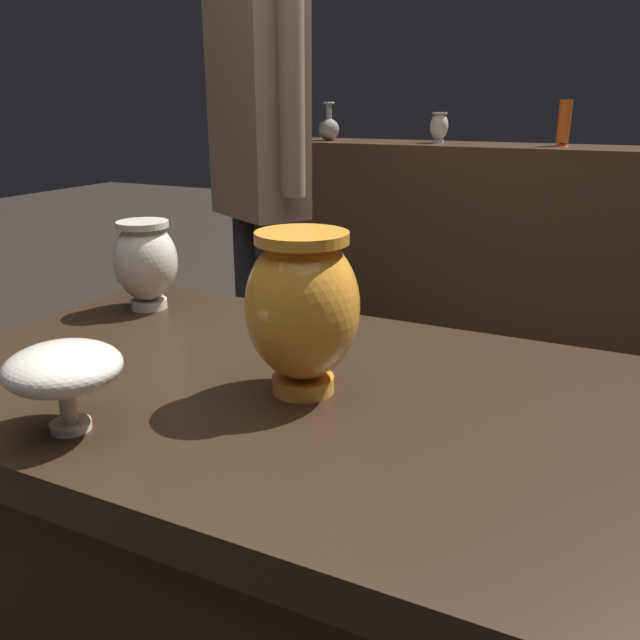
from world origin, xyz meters
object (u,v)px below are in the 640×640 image
Objects in this scene: shelf_vase_center at (564,124)px; visitor_near_left at (259,162)px; vase_left_accent at (63,370)px; shelf_vase_far_left at (329,128)px; vase_centerpiece at (302,307)px; vase_tall_behind at (146,261)px; shelf_vase_left at (439,126)px.

visitor_near_left is (-0.73, -1.19, -0.09)m from shelf_vase_center.
shelf_vase_far_left is (-0.80, 2.40, 0.17)m from vase_left_accent.
vase_centerpiece reaches higher than vase_tall_behind.
vase_left_accent is 0.77× the size of shelf_vase_far_left.
visitor_near_left is at bearing 111.55° from vase_left_accent.
shelf_vase_center is at bearing 77.04° from vase_tall_behind.
vase_centerpiece is at bearing -77.93° from shelf_vase_left.
vase_left_accent is at bearing -83.40° from shelf_vase_left.
shelf_vase_far_left is 1.19m from visitor_near_left.
vase_left_accent is 2.47m from shelf_vase_center.
vase_tall_behind is 1.25× the size of shelf_vase_left.
vase_centerpiece is at bearing -25.26° from vase_tall_behind.
shelf_vase_center reaches higher than shelf_vase_far_left.
shelf_vase_far_left is at bearing 108.46° from vase_left_accent.
shelf_vase_center is 1.40m from visitor_near_left.
shelf_vase_far_left is (-1.04, -0.05, -0.03)m from shelf_vase_center.
shelf_vase_left is 0.08× the size of visitor_near_left.
shelf_vase_left is (-0.48, 2.23, 0.14)m from vase_centerpiece.
visitor_near_left is at bearing -121.66° from shelf_vase_center.
shelf_vase_center reaches higher than vase_left_accent.
vase_tall_behind reaches higher than vase_left_accent.
vase_left_accent is at bearing 142.21° from visitor_near_left.
shelf_vase_far_left is at bearing -44.42° from visitor_near_left.
shelf_vase_center is (0.47, 2.04, 0.19)m from vase_tall_behind.
shelf_vase_left reaches higher than vase_centerpiece.
vase_centerpiece is 1.26m from visitor_near_left.
shelf_vase_left reaches higher than vase_tall_behind.
vase_centerpiece is at bearing 154.15° from visitor_near_left.
shelf_vase_left is at bearing 4.26° from shelf_vase_far_left.
shelf_vase_left is at bearing -69.64° from visitor_near_left.
vase_tall_behind is 0.89× the size of shelf_vase_center.
visitor_near_left reaches higher than shelf_vase_far_left.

